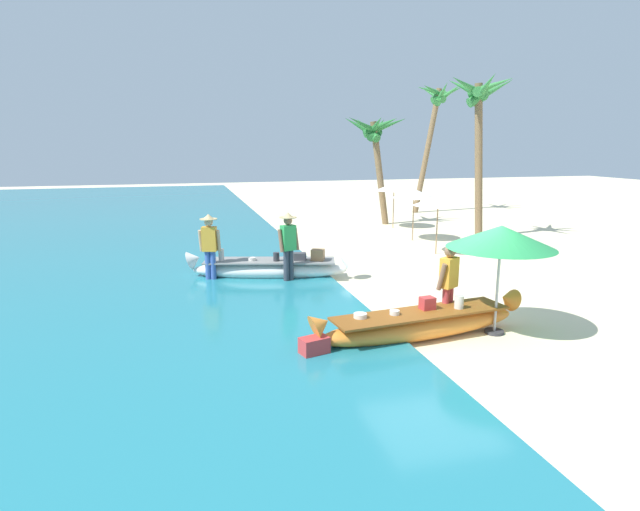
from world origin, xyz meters
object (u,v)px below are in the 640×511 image
Objects in this scene: person_vendor_hatted at (288,243)px; person_tourist_customer at (448,282)px; person_vendor_assistant at (210,243)px; patio_umbrella_large at (501,237)px; palm_tree_leaning_seaward at (374,136)px; palm_tree_mid_cluster at (479,105)px; cooler_box at (314,348)px; palm_tree_tall_inland at (437,107)px; boat_orange_foreground at (421,324)px; boat_white_midground at (271,268)px.

person_tourist_customer is at bearing -59.73° from person_vendor_hatted.
person_vendor_hatted is 1.03× the size of person_vendor_assistant.
palm_tree_leaning_seaward is at bearing 78.81° from patio_umbrella_large.
palm_tree_mid_cluster is at bearing -59.91° from palm_tree_leaning_seaward.
cooler_box is at bearing -132.53° from palm_tree_mid_cluster.
palm_tree_tall_inland is (8.03, 16.22, 4.43)m from person_tourist_customer.
cooler_box is at bearing -164.76° from person_tourist_customer.
palm_tree_leaning_seaward is 0.80× the size of palm_tree_mid_cluster.
palm_tree_leaning_seaward is at bearing 72.71° from boat_orange_foreground.
person_vendor_assistant is at bearing 124.61° from boat_orange_foreground.
palm_tree_leaning_seaward is 4.93m from palm_tree_mid_cluster.
palm_tree_leaning_seaward is at bearing 49.87° from cooler_box.
cooler_box is (-2.89, -0.79, -0.73)m from person_tourist_customer.
person_tourist_customer is at bearing -0.23° from cooler_box.
person_tourist_customer reaches higher than boat_white_midground.
patio_umbrella_large is 10.94m from palm_tree_mid_cluster.
boat_white_midground is at bearing 111.01° from boat_orange_foreground.
palm_tree_tall_inland reaches higher than patio_umbrella_large.
palm_tree_mid_cluster is at bearing 32.00° from cooler_box.
person_vendor_assistant is 0.87× the size of patio_umbrella_large.
person_vendor_hatted is 0.31× the size of palm_tree_mid_cluster.
patio_umbrella_large reaches higher than boat_orange_foreground.
cooler_box is (-3.60, -0.24, -1.67)m from patio_umbrella_large.
boat_orange_foreground is 2.70× the size of person_tourist_customer.
boat_white_midground is at bearing 120.33° from person_tourist_customer.
boat_white_midground is 9.34× the size of cooler_box.
person_vendor_hatted is at bearing -149.98° from palm_tree_mid_cluster.
palm_tree_mid_cluster reaches higher than person_vendor_hatted.
person_vendor_hatted is (0.36, -0.61, 0.78)m from boat_white_midground.
palm_tree_tall_inland is (10.71, 11.64, 5.06)m from boat_white_midground.
person_vendor_hatted is at bearing -130.21° from palm_tree_tall_inland.
boat_white_midground is (-1.92, 5.00, 0.01)m from boat_orange_foreground.
patio_umbrella_large is at bearing -101.19° from palm_tree_leaning_seaward.
palm_tree_leaning_seaward is (5.68, 8.85, 2.81)m from person_vendor_hatted.
boat_white_midground is at bearing -132.63° from palm_tree_tall_inland.
palm_tree_mid_cluster reaches higher than person_tourist_customer.
boat_white_midground is 16.61m from palm_tree_tall_inland.
palm_tree_mid_cluster is (8.46, 4.07, 4.61)m from boat_white_midground.
palm_tree_tall_inland reaches higher than cooler_box.
person_vendor_hatted is 10.11m from palm_tree_mid_cluster.
boat_orange_foreground is 2.16m from cooler_box.
palm_tree_leaning_seaward is (6.04, 8.24, 3.58)m from boat_white_midground.
boat_orange_foreground is 9.37× the size of cooler_box.
palm_tree_tall_inland reaches higher than person_vendor_assistant.
palm_tree_leaning_seaward reaches higher than cooler_box.
person_vendor_hatted is at bearing 109.55° from boat_orange_foreground.
person_vendor_hatted reaches higher than cooler_box.
person_tourist_customer is 0.27× the size of palm_tree_mid_cluster.
person_vendor_assistant is (-1.56, 0.04, 0.74)m from boat_white_midground.
patio_umbrella_large is 3.98m from cooler_box.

